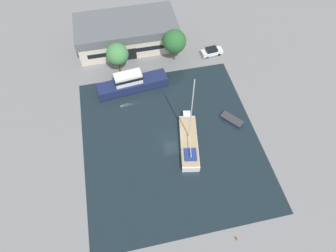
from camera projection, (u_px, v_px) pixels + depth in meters
ground_plane at (171, 141)px, 50.76m from camera, size 440.00×440.00×0.00m
water_canal at (171, 141)px, 50.76m from camera, size 29.37×32.21×0.01m
warehouse_building at (127, 33)px, 62.87m from camera, size 20.87×10.52×5.63m
quay_tree_near_building at (117, 54)px, 56.73m from camera, size 4.27×4.27×6.55m
quay_tree_by_water at (174, 41)px, 58.52m from camera, size 4.66×4.66×6.98m
parked_car at (212, 51)px, 62.52m from camera, size 4.53×2.17×1.63m
sailboat_moored at (189, 141)px, 49.73m from camera, size 4.59×11.48×14.82m
motor_cruiser at (132, 83)px, 56.49m from camera, size 13.64×4.50×3.90m
small_dinghy at (232, 120)px, 52.98m from camera, size 3.76×4.16×0.56m
mooring_bollard at (237, 239)px, 41.14m from camera, size 0.25×0.25×0.60m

